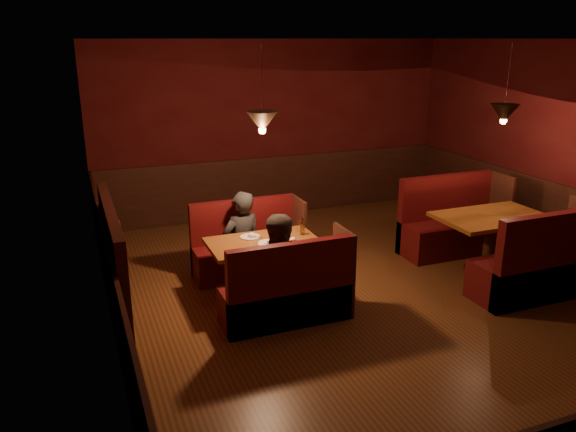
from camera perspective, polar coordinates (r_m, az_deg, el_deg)
name	(u,v)px	position (r m, az deg, el deg)	size (l,w,h in m)	color
room	(359,212)	(6.33, 7.21, 0.44)	(6.02, 7.02, 2.92)	#5A2F11
main_table	(265,254)	(6.51, -2.36, -3.85)	(1.27, 0.77, 0.89)	brown
main_bench_far	(248,250)	(7.24, -4.11, -3.51)	(1.40, 0.50, 0.95)	#390B0E
main_bench_near	(289,296)	(5.99, 0.10, -8.16)	(1.40, 0.50, 0.95)	#390B0E
second_table	(491,230)	(7.59, 19.90, -1.37)	(1.37, 0.88, 0.77)	brown
second_bench_far	(451,228)	(8.28, 16.23, -1.14)	(1.51, 0.57, 1.08)	#390B0E
second_bench_near	(539,270)	(7.14, 24.16, -5.03)	(1.51, 0.57, 1.08)	#390B0E
diner_a	(241,222)	(6.96, -4.76, -0.58)	(0.54, 0.35, 1.48)	black
diner_b	(283,252)	(5.94, -0.48, -3.64)	(0.73, 0.57, 1.51)	#3A332C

